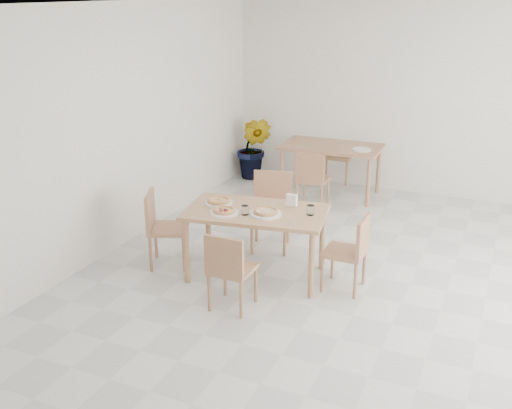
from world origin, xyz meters
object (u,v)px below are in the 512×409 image
at_px(chair_back_s, 311,177).
at_px(chair_south, 229,266).
at_px(chair_north, 271,205).
at_px(potted_plant, 254,148).
at_px(plate_margherita, 219,203).
at_px(plate_empty, 362,150).
at_px(tumbler_a, 245,210).
at_px(plate_mushroom, 266,214).
at_px(main_table, 256,218).
at_px(chair_west, 161,224).
at_px(pizza_mushroom, 266,211).
at_px(plate_pepperoni, 224,212).
at_px(tumbler_b, 310,210).
at_px(chair_east, 352,248).
at_px(chair_back_n, 342,152).
at_px(pizza_pepperoni, 224,210).
at_px(second_table, 331,151).
at_px(napkin_holder, 292,201).
at_px(pizza_margherita, 219,201).

bearing_deg(chair_back_s, chair_south, 91.32).
xyz_separation_m(chair_north, potted_plant, (-1.30, 2.39, -0.02)).
relative_size(plate_margherita, plate_empty, 1.10).
distance_m(tumbler_a, plate_empty, 3.04).
relative_size(chair_south, plate_mushroom, 2.44).
relative_size(main_table, chair_west, 1.83).
height_order(chair_north, pizza_mushroom, chair_north).
xyz_separation_m(plate_pepperoni, tumbler_b, (0.82, 0.32, 0.04)).
bearing_deg(chair_north, chair_east, -46.62).
distance_m(chair_west, chair_east, 2.10).
bearing_deg(main_table, tumbler_b, 1.25).
relative_size(chair_west, chair_back_n, 1.07).
bearing_deg(pizza_pepperoni, chair_east, 13.66).
bearing_deg(chair_east, chair_west, -81.93).
height_order(pizza_mushroom, second_table, pizza_mushroom).
bearing_deg(potted_plant, plate_margherita, -72.25).
relative_size(plate_margherita, pizza_pepperoni, 1.08).
bearing_deg(tumbler_a, chair_north, 96.44).
distance_m(napkin_holder, second_table, 2.72).
xyz_separation_m(pizza_margherita, second_table, (0.35, 2.91, -0.12)).
xyz_separation_m(chair_east, chair_back_s, (-1.15, 2.07, 0.02)).
bearing_deg(tumbler_b, plate_empty, 93.89).
bearing_deg(pizza_pepperoni, chair_west, 177.86).
distance_m(plate_pepperoni, plate_empty, 3.12).
relative_size(chair_north, plate_margherita, 3.02).
bearing_deg(tumbler_b, chair_south, -119.08).
bearing_deg(tumbler_a, plate_margherita, 154.77).
bearing_deg(chair_south, tumbler_a, -79.14).
bearing_deg(napkin_holder, main_table, -138.26).
height_order(plate_mushroom, plate_empty, same).
bearing_deg(main_table, second_table, 82.66).
xyz_separation_m(pizza_margherita, tumbler_a, (0.40, -0.19, 0.02)).
relative_size(pizza_pepperoni, second_table, 0.19).
xyz_separation_m(tumbler_a, tumbler_b, (0.61, 0.27, 0.00)).
distance_m(main_table, chair_north, 0.83).
height_order(chair_north, tumbler_b, chair_north).
bearing_deg(napkin_holder, tumbler_b, -27.39).
height_order(chair_east, pizza_margherita, chair_east).
bearing_deg(chair_back_s, pizza_pepperoni, 84.25).
height_order(plate_mushroom, pizza_mushroom, pizza_mushroom).
distance_m(pizza_margherita, potted_plant, 3.33).
relative_size(chair_south, plate_empty, 2.94).
bearing_deg(potted_plant, napkin_holder, -59.00).
bearing_deg(plate_mushroom, chair_back_s, 96.96).
bearing_deg(chair_back_s, plate_empty, -129.26).
distance_m(chair_south, plate_pepperoni, 0.72).
height_order(tumbler_a, plate_empty, tumbler_a).
distance_m(chair_west, chair_back_s, 2.52).
xyz_separation_m(second_table, chair_back_n, (-0.04, 0.74, -0.20)).
xyz_separation_m(plate_margherita, chair_back_n, (0.31, 3.65, -0.29)).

